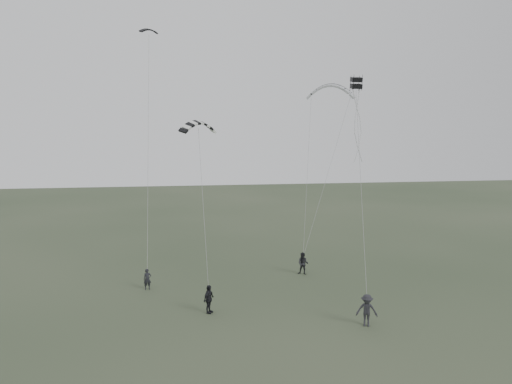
{
  "coord_description": "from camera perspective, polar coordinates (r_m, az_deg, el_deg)",
  "views": [
    {
      "loc": [
        -4.72,
        -30.46,
        11.56
      ],
      "look_at": [
        0.73,
        5.14,
        6.91
      ],
      "focal_mm": 35.0,
      "sensor_mm": 36.0,
      "label": 1
    }
  ],
  "objects": [
    {
      "name": "kite_striped",
      "position": [
        35.0,
        -6.62,
        7.9
      ],
      "size": [
        2.85,
        2.32,
        1.26
      ],
      "primitive_type": null,
      "rotation": [
        0.29,
        0.0,
        0.58
      ],
      "color": "black",
      "rests_on": "flyer_center"
    },
    {
      "name": "flyer_far",
      "position": [
        30.66,
        12.55,
        -13.05
      ],
      "size": [
        1.4,
        1.08,
        1.91
      ],
      "primitive_type": "imported",
      "rotation": [
        0.0,
        0.0,
        -0.34
      ],
      "color": "#252429",
      "rests_on": "ground"
    },
    {
      "name": "kite_pale_large",
      "position": [
        45.64,
        8.54,
        11.95
      ],
      "size": [
        4.5,
        2.92,
        1.92
      ],
      "primitive_type": null,
      "rotation": [
        0.22,
        0.0,
        -0.4
      ],
      "color": "#AFB1B4",
      "rests_on": "flyer_right"
    },
    {
      "name": "kite_box",
      "position": [
        35.26,
        11.38,
        12.12
      ],
      "size": [
        0.76,
        0.87,
        0.85
      ],
      "primitive_type": null,
      "rotation": [
        0.17,
        0.0,
        -0.08
      ],
      "color": "black",
      "rests_on": "flyer_far"
    },
    {
      "name": "flyer_right",
      "position": [
        40.07,
        5.4,
        -8.14
      ],
      "size": [
        1.07,
        0.99,
        1.75
      ],
      "primitive_type": "imported",
      "rotation": [
        0.0,
        0.0,
        -0.5
      ],
      "color": "black",
      "rests_on": "ground"
    },
    {
      "name": "flyer_left",
      "position": [
        37.18,
        -12.31,
        -9.71
      ],
      "size": [
        0.61,
        0.46,
        1.51
      ],
      "primitive_type": "imported",
      "rotation": [
        0.0,
        0.0,
        0.2
      ],
      "color": "black",
      "rests_on": "ground"
    },
    {
      "name": "ground",
      "position": [
        32.92,
        0.1,
        -13.2
      ],
      "size": [
        140.0,
        140.0,
        0.0
      ],
      "primitive_type": "plane",
      "color": "#303F29",
      "rests_on": "ground"
    },
    {
      "name": "flyer_center",
      "position": [
        32.05,
        -5.42,
        -12.1
      ],
      "size": [
        0.96,
        1.12,
        1.8
      ],
      "primitive_type": "imported",
      "rotation": [
        0.0,
        0.0,
        0.97
      ],
      "color": "black",
      "rests_on": "ground"
    },
    {
      "name": "kite_dark_small",
      "position": [
        44.29,
        -12.16,
        17.7
      ],
      "size": [
        1.63,
        1.25,
        0.62
      ],
      "primitive_type": null,
      "rotation": [
        0.3,
        0.0,
        0.5
      ],
      "color": "black",
      "rests_on": "flyer_left"
    }
  ]
}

